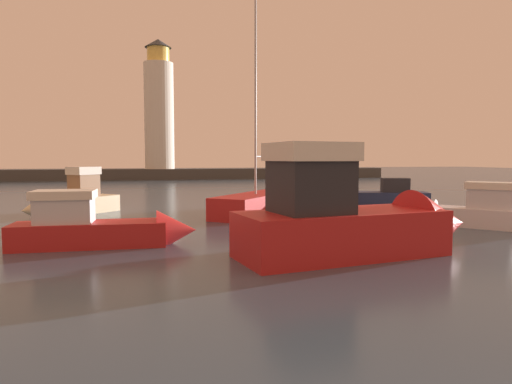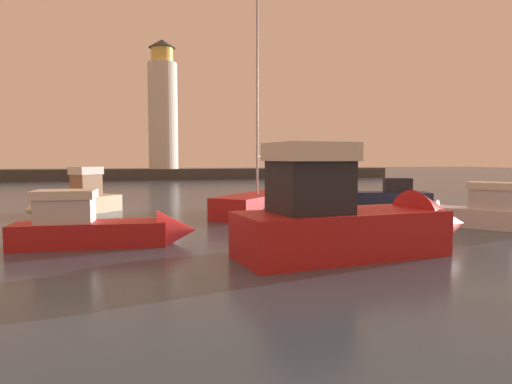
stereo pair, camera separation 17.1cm
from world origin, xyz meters
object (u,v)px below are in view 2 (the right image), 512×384
Objects in this scene: lighthouse at (163,108)px; motorboat_4 at (72,201)px; motorboat_3 at (107,227)px; motorboat_5 at (366,220)px; sailboat_moored at (264,202)px; motorboat_1 at (378,198)px; motorboat_0 at (472,212)px.

lighthouse reaches higher than motorboat_4.
motorboat_3 is 0.73× the size of motorboat_5.
motorboat_3 is at bearing -133.65° from sailboat_moored.
lighthouse is at bearing 86.59° from motorboat_3.
sailboat_moored is (-7.87, -1.56, 0.03)m from motorboat_1.
lighthouse reaches higher than motorboat_5.
motorboat_5 is at bearing -119.24° from motorboat_1.
motorboat_3 is 9.94m from motorboat_4.
motorboat_4 is 10.52m from sailboat_moored.
motorboat_3 is 11.11m from sailboat_moored.
motorboat_4 is 0.61× the size of motorboat_5.
motorboat_1 is 8.02m from sailboat_moored.
motorboat_1 is 0.98× the size of motorboat_3.
motorboat_3 is (-3.04, -51.07, -9.70)m from lighthouse.
motorboat_0 is 0.40× the size of sailboat_moored.
sailboat_moored is (10.41, -1.51, -0.14)m from motorboat_4.
motorboat_0 is at bearing 30.59° from motorboat_5.
lighthouse is 3.49× the size of motorboat_4.
lighthouse reaches higher than motorboat_0.
sailboat_moored is at bearing 138.67° from motorboat_0.
motorboat_4 is 16.97m from motorboat_5.
motorboat_0 is at bearing -89.24° from motorboat_1.
motorboat_0 is 10.63m from sailboat_moored.
motorboat_3 is at bearing -148.30° from motorboat_1.
motorboat_4 reaches higher than motorboat_0.
motorboat_1 is 14.82m from motorboat_5.
sailboat_moored reaches higher than motorboat_1.
motorboat_0 is 15.68m from motorboat_3.
motorboat_0 is (12.60, -50.06, -9.68)m from lighthouse.
motorboat_1 is 18.28m from motorboat_4.
lighthouse is 55.43m from motorboat_5.
motorboat_1 is (12.49, -41.48, -9.76)m from lighthouse.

